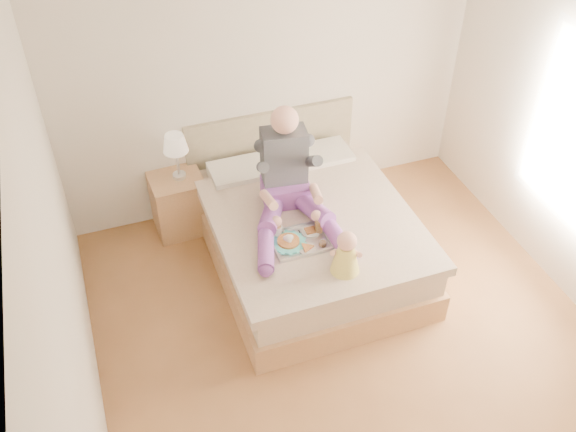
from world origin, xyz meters
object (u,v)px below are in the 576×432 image
object	(u,v)px
bed	(306,231)
tray	(299,239)
baby	(346,255)
nightstand	(179,204)
adult	(289,184)

from	to	relation	value
bed	tray	distance (m)	0.57
baby	bed	bearing A→B (deg)	115.34
bed	nightstand	distance (m)	1.28
baby	nightstand	bearing A→B (deg)	146.71
adult	baby	size ratio (longest dim) A/B	3.10
nightstand	baby	bearing A→B (deg)	-60.85
baby	adult	bearing A→B (deg)	126.20
tray	baby	bearing A→B (deg)	-61.70
adult	tray	bearing A→B (deg)	-90.14
nightstand	adult	world-z (taller)	adult
adult	baby	bearing A→B (deg)	-71.04
bed	tray	size ratio (longest dim) A/B	4.63
nightstand	tray	bearing A→B (deg)	-59.69
bed	adult	xyz separation A→B (m)	(-0.16, 0.01, 0.57)
adult	baby	xyz separation A→B (m)	(0.17, -0.84, -0.12)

